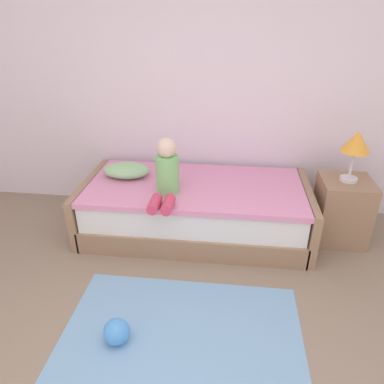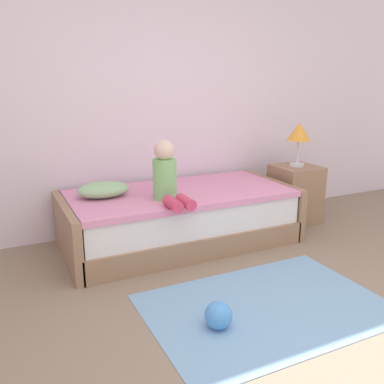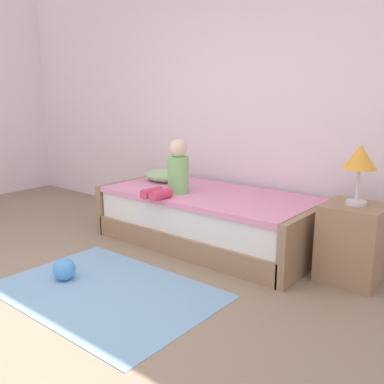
{
  "view_description": "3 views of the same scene",
  "coord_description": "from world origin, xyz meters",
  "px_view_note": "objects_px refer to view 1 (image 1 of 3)",
  "views": [
    {
      "loc": [
        0.29,
        -0.93,
        1.94
      ],
      "look_at": [
        -0.02,
        1.75,
        0.55
      ],
      "focal_mm": 33.29,
      "sensor_mm": 36.0,
      "label": 1
    },
    {
      "loc": [
        -1.51,
        -1.34,
        1.49
      ],
      "look_at": [
        -0.02,
        1.75,
        0.55
      ],
      "focal_mm": 39.08,
      "sensor_mm": 36.0,
      "label": 2
    },
    {
      "loc": [
        2.31,
        -1.13,
        1.41
      ],
      "look_at": [
        -0.02,
        1.75,
        0.55
      ],
      "focal_mm": 39.85,
      "sensor_mm": 36.0,
      "label": 3
    }
  ],
  "objects_px": {
    "table_lamp": "(356,144)",
    "bed": "(195,208)",
    "nightstand": "(342,210)",
    "child_figure": "(166,173)",
    "pillow": "(126,170)",
    "toy_ball": "(117,332)"
  },
  "relations": [
    {
      "from": "child_figure",
      "to": "toy_ball",
      "type": "height_order",
      "value": "child_figure"
    },
    {
      "from": "bed",
      "to": "nightstand",
      "type": "relative_size",
      "value": 3.52
    },
    {
      "from": "table_lamp",
      "to": "bed",
      "type": "bearing_deg",
      "value": -178.62
    },
    {
      "from": "bed",
      "to": "table_lamp",
      "type": "bearing_deg",
      "value": 1.38
    },
    {
      "from": "bed",
      "to": "nightstand",
      "type": "height_order",
      "value": "nightstand"
    },
    {
      "from": "child_figure",
      "to": "pillow",
      "type": "distance_m",
      "value": 0.58
    },
    {
      "from": "table_lamp",
      "to": "child_figure",
      "type": "height_order",
      "value": "table_lamp"
    },
    {
      "from": "table_lamp",
      "to": "pillow",
      "type": "height_order",
      "value": "table_lamp"
    },
    {
      "from": "nightstand",
      "to": "toy_ball",
      "type": "xyz_separation_m",
      "value": [
        -1.71,
        -1.4,
        -0.21
      ]
    },
    {
      "from": "child_figure",
      "to": "table_lamp",
      "type": "bearing_deg",
      "value": 9.43
    },
    {
      "from": "bed",
      "to": "child_figure",
      "type": "bearing_deg",
      "value": -134.02
    },
    {
      "from": "table_lamp",
      "to": "pillow",
      "type": "relative_size",
      "value": 1.02
    },
    {
      "from": "pillow",
      "to": "toy_ball",
      "type": "height_order",
      "value": "pillow"
    },
    {
      "from": "child_figure",
      "to": "pillow",
      "type": "bearing_deg",
      "value": 144.1
    },
    {
      "from": "bed",
      "to": "child_figure",
      "type": "xyz_separation_m",
      "value": [
        -0.22,
        -0.23,
        0.46
      ]
    },
    {
      "from": "toy_ball",
      "to": "child_figure",
      "type": "bearing_deg",
      "value": 83.04
    },
    {
      "from": "table_lamp",
      "to": "child_figure",
      "type": "xyz_separation_m",
      "value": [
        -1.57,
        -0.26,
        -0.23
      ]
    },
    {
      "from": "nightstand",
      "to": "table_lamp",
      "type": "bearing_deg",
      "value": -90.0
    },
    {
      "from": "bed",
      "to": "table_lamp",
      "type": "distance_m",
      "value": 1.52
    },
    {
      "from": "nightstand",
      "to": "table_lamp",
      "type": "xyz_separation_m",
      "value": [
        0.0,
        -0.0,
        0.64
      ]
    },
    {
      "from": "bed",
      "to": "nightstand",
      "type": "bearing_deg",
      "value": 1.38
    },
    {
      "from": "nightstand",
      "to": "child_figure",
      "type": "height_order",
      "value": "child_figure"
    }
  ]
}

